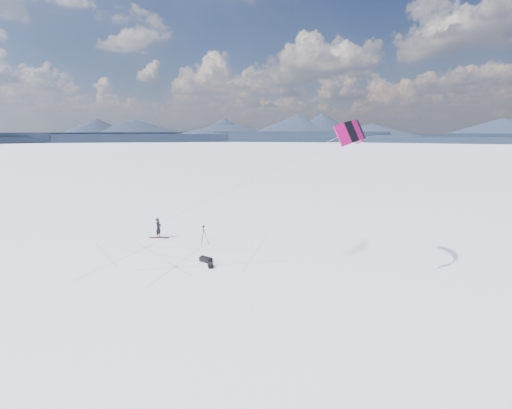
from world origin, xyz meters
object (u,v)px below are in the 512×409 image
Objects in this scene: snowkiter at (159,238)px; tripod at (204,233)px; gear_bag_a at (206,259)px; snowboard at (159,238)px; gear_bag_b at (210,265)px.

tripod is at bearing -102.14° from snowkiter.
snowkiter reaches higher than gear_bag_a.
snowkiter reaches higher than snowboard.
snowboard is at bearing -142.40° from snowkiter.
snowkiter is at bearing 164.03° from gear_bag_a.
snowkiter is 1.07× the size of tripod.
gear_bag_b is (7.79, -3.29, 0.13)m from snowkiter.
snowboard is 2.47× the size of gear_bag_b.
gear_bag_a is (6.85, -2.60, 0.15)m from snowboard.
snowboard is 1.08× the size of tripod.
snowkiter is 8.46m from gear_bag_b.
gear_bag_b is at bearing -79.05° from tripod.
snowkiter is 7.42m from gear_bag_a.
gear_bag_a reaches higher than snowboard.
snowkiter is at bearing -156.59° from gear_bag_b.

